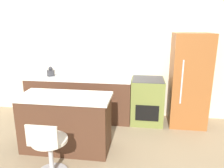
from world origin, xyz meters
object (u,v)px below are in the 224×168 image
Objects in this scene: stool_chair at (49,150)px; mixing_bowl at (107,75)px; refrigerator at (189,80)px; oven_range at (147,101)px; kettle at (51,72)px.

mixing_bowl reaches higher than stool_chair.
refrigerator is 2.22× the size of stool_chair.
oven_range is 0.89m from refrigerator.
kettle is at bearing 179.93° from refrigerator.
mixing_bowl reaches higher than oven_range.
stool_chair is at bearing -123.90° from oven_range.
mixing_bowl is at bearing 179.12° from oven_range.
oven_range is 4.13× the size of mixing_bowl.
refrigerator reaches higher than stool_chair.
stool_chair is 4.11× the size of kettle.
mixing_bowl is at bearing 76.61° from stool_chair.
refrigerator is at bearing -0.12° from mixing_bowl.
kettle is (-0.74, 1.88, 0.59)m from stool_chair.
kettle is 0.90× the size of mixing_bowl.
refrigerator is 2.77m from kettle.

